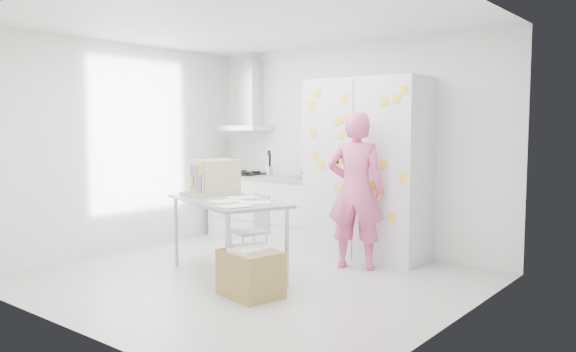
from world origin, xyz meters
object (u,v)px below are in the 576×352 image
Objects in this scene: desk at (219,187)px; chair at (254,225)px; cardboard_box at (251,273)px; person at (356,190)px.

desk is 0.63m from chair.
cardboard_box is at bearing -29.91° from chair.
desk is 1.32m from cardboard_box.
desk is (-1.18, -1.01, 0.04)m from person.
person reaches higher than desk.
person is 1.70m from cardboard_box.
person is 1.04× the size of desk.
person is at bearing 82.51° from cardboard_box.
cardboard_box is at bearing 60.32° from person.
person reaches higher than cardboard_box.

